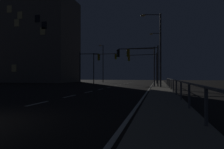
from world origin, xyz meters
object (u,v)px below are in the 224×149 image
traffic_light_near_left (104,62)px  street_lamp_far_end (103,60)px  traffic_light_mid_left (143,58)px  street_lamp_median (159,53)px  traffic_light_far_left (89,62)px  street_lamp_mid_block (158,43)px  traffic_light_far_center (137,58)px  building_distant (36,41)px  traffic_light_overhead_east (143,62)px

traffic_light_near_left → street_lamp_far_end: (-2.63, 9.36, 0.97)m
traffic_light_mid_left → street_lamp_median: (1.84, 9.99, 1.53)m
street_lamp_far_end → street_lamp_median: size_ratio=0.99×
traffic_light_far_left → street_lamp_median: size_ratio=0.59×
street_lamp_mid_block → street_lamp_median: 11.70m
traffic_light_far_center → building_distant: building_distant is taller
traffic_light_far_left → street_lamp_median: street_lamp_median is taller
street_lamp_mid_block → street_lamp_median: bearing=89.3°
traffic_light_near_left → street_lamp_median: street_lamp_median is taller
traffic_light_mid_left → street_lamp_far_end: 23.12m
traffic_light_far_left → traffic_light_overhead_east: (7.80, 5.74, 0.32)m
traffic_light_far_center → building_distant: (-25.11, 18.23, 5.87)m
traffic_light_overhead_east → street_lamp_far_end: bearing=134.5°
traffic_light_near_left → street_lamp_far_end: size_ratio=0.67×
traffic_light_overhead_east → building_distant: 27.07m
traffic_light_far_center → traffic_light_mid_left: 0.95m
traffic_light_overhead_east → traffic_light_mid_left: 10.68m
traffic_light_far_center → street_lamp_median: 9.99m
traffic_light_far_center → traffic_light_far_left: 8.89m
traffic_light_far_center → traffic_light_far_left: size_ratio=0.98×
street_lamp_mid_block → street_lamp_far_end: 25.39m
traffic_light_far_center → building_distant: bearing=144.0°
traffic_light_mid_left → street_lamp_median: 10.27m
traffic_light_near_left → street_lamp_median: 9.82m
traffic_light_near_left → street_lamp_median: (9.68, -1.22, 1.13)m
traffic_light_far_left → street_lamp_far_end: size_ratio=0.60×
traffic_light_far_left → building_distant: size_ratio=0.26×
traffic_light_overhead_east → street_lamp_far_end: (-9.75, 9.91, 1.13)m
traffic_light_overhead_east → traffic_light_near_left: (-7.12, 0.55, 0.16)m
building_distant → traffic_light_near_left: bearing=-22.5°
traffic_light_near_left → traffic_light_mid_left: bearing=-55.0°
traffic_light_overhead_east → street_lamp_far_end: size_ratio=0.61×
traffic_light_overhead_east → street_lamp_mid_block: street_lamp_mid_block is taller
traffic_light_far_left → traffic_light_far_center: bearing=-29.9°
traffic_light_near_left → street_lamp_far_end: street_lamp_far_end is taller
traffic_light_mid_left → street_lamp_mid_block: size_ratio=0.59×
traffic_light_overhead_east → traffic_light_mid_left: traffic_light_overhead_east is taller
traffic_light_near_left → street_lamp_median: bearing=-7.2°
traffic_light_far_center → traffic_light_mid_left: traffic_light_far_center is taller
street_lamp_far_end → building_distant: 16.23m
traffic_light_far_left → street_lamp_far_end: (-1.95, 15.65, 1.45)m
traffic_light_far_left → street_lamp_far_end: street_lamp_far_end is taller
street_lamp_far_end → building_distant: bearing=-173.1°
traffic_light_mid_left → building_distant: size_ratio=0.26×
traffic_light_near_left → traffic_light_mid_left: size_ratio=1.15×
street_lamp_mid_block → street_lamp_far_end: street_lamp_mid_block is taller
traffic_light_far_left → traffic_light_near_left: traffic_light_near_left is taller
traffic_light_far_left → street_lamp_mid_block: street_lamp_mid_block is taller
building_distant → street_lamp_far_end: bearing=6.9°
traffic_light_near_left → street_lamp_mid_block: (9.54, -12.92, 1.08)m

